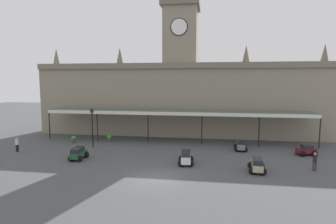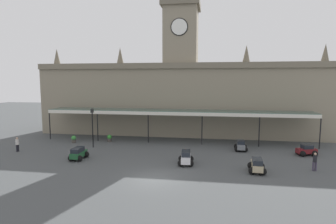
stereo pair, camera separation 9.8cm
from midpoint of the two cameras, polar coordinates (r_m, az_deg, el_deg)
ground_plane at (r=23.53m, az=-2.81°, el=-13.73°), size 140.00×140.00×0.00m
station_building at (r=41.90m, az=2.73°, el=3.65°), size 42.11×6.93×19.58m
entrance_canopy at (r=36.44m, az=1.75°, el=0.11°), size 35.07×3.26×4.19m
car_white_estate at (r=27.35m, az=3.82°, el=-9.56°), size 1.65×2.31×1.27m
car_grey_sedan at (r=33.44m, az=14.89°, el=-6.87°), size 1.56×2.08×1.19m
car_green_estate at (r=30.30m, az=-17.95°, el=-8.26°), size 1.54×2.25×1.27m
car_maroon_sedan at (r=33.85m, az=26.81°, el=-7.21°), size 2.20×1.81×1.19m
car_beige_estate at (r=26.27m, az=18.02°, el=-10.56°), size 1.64×2.31×1.27m
pedestrian_near_entrance at (r=28.57m, az=28.20°, el=-8.92°), size 0.39×0.34×1.67m
pedestrian_crossing_forecourt at (r=36.13m, az=-28.66°, el=-5.80°), size 0.34×0.39×1.67m
victorian_lamppost at (r=34.59m, az=-15.30°, el=-2.20°), size 0.30×0.30×4.83m
traffic_cone at (r=30.76m, az=3.74°, el=-8.13°), size 0.40×0.40×0.70m
planter_forecourt_centre at (r=38.20m, az=-18.86°, el=-5.34°), size 0.60×0.60×0.96m
planter_near_kerb at (r=37.61m, az=-11.94°, el=-5.31°), size 0.60×0.60×0.96m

